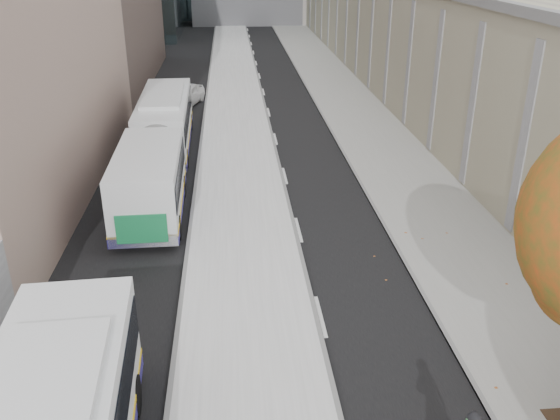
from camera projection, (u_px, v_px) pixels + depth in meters
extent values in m
cube|color=#B7B7B7|center=(237.00, 144.00, 33.29)|extent=(4.25, 150.00, 0.15)
cube|color=gray|center=(377.00, 141.00, 33.92)|extent=(4.75, 150.00, 0.08)
cube|color=gray|center=(424.00, 13.00, 59.50)|extent=(18.00, 92.00, 8.00)
cube|color=silver|center=(160.00, 145.00, 28.78)|extent=(2.87, 17.32, 2.88)
cube|color=black|center=(159.00, 134.00, 28.56)|extent=(2.92, 16.63, 1.00)
cube|color=#156E3E|center=(136.00, 229.00, 21.10)|extent=(1.82, 0.10, 1.11)
imported|color=silver|center=(186.00, 95.00, 41.41)|extent=(2.79, 4.48, 1.42)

